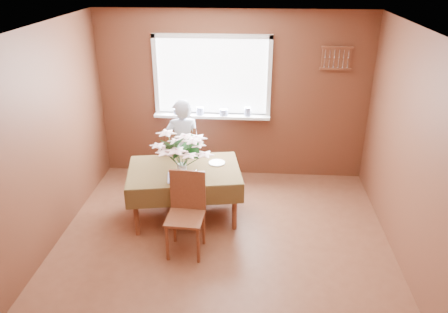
# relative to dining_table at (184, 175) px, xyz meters

# --- Properties ---
(floor) EXTENTS (4.50, 4.50, 0.00)m
(floor) POSITION_rel_dining_table_xyz_m (0.54, -0.92, -0.60)
(floor) COLOR brown
(floor) RESTS_ON ground
(ceiling) EXTENTS (4.50, 4.50, 0.00)m
(ceiling) POSITION_rel_dining_table_xyz_m (0.54, -0.92, 1.90)
(ceiling) COLOR white
(ceiling) RESTS_ON wall_back
(wall_back) EXTENTS (4.00, 0.00, 4.00)m
(wall_back) POSITION_rel_dining_table_xyz_m (0.54, 1.33, 0.65)
(wall_back) COLOR brown
(wall_back) RESTS_ON floor
(wall_left) EXTENTS (0.00, 4.50, 4.50)m
(wall_left) POSITION_rel_dining_table_xyz_m (-1.46, -0.92, 0.65)
(wall_left) COLOR brown
(wall_left) RESTS_ON floor
(wall_right) EXTENTS (0.00, 4.50, 4.50)m
(wall_right) POSITION_rel_dining_table_xyz_m (2.54, -0.92, 0.65)
(wall_right) COLOR brown
(wall_right) RESTS_ON floor
(window_assembly) EXTENTS (1.72, 0.20, 1.22)m
(window_assembly) POSITION_rel_dining_table_xyz_m (0.24, 1.28, 0.76)
(window_assembly) COLOR white
(window_assembly) RESTS_ON wall_back
(spoon_rack) EXTENTS (0.44, 0.05, 0.33)m
(spoon_rack) POSITION_rel_dining_table_xyz_m (1.99, 1.30, 1.25)
(spoon_rack) COLOR brown
(spoon_rack) RESTS_ON wall_back
(dining_table) EXTENTS (1.56, 1.20, 0.69)m
(dining_table) POSITION_rel_dining_table_xyz_m (0.00, 0.00, 0.00)
(dining_table) COLOR brown
(dining_table) RESTS_ON floor
(chair_far) EXTENTS (0.50, 0.50, 1.00)m
(chair_far) POSITION_rel_dining_table_xyz_m (-0.16, 0.73, -0.06)
(chair_far) COLOR brown
(chair_far) RESTS_ON floor
(chair_near) EXTENTS (0.43, 0.43, 0.96)m
(chair_near) POSITION_rel_dining_table_xyz_m (0.13, -0.69, -0.08)
(chair_near) COLOR brown
(chair_near) RESTS_ON floor
(seated_woman) EXTENTS (0.59, 0.47, 1.41)m
(seated_woman) POSITION_rel_dining_table_xyz_m (-0.12, 0.64, 0.10)
(seated_woman) COLOR white
(seated_woman) RESTS_ON floor
(flower_bouquet) EXTENTS (0.60, 0.60, 0.52)m
(flower_bouquet) POSITION_rel_dining_table_xyz_m (0.00, -0.17, 0.42)
(flower_bouquet) COLOR white
(flower_bouquet) RESTS_ON dining_table
(side_plate) EXTENTS (0.23, 0.23, 0.01)m
(side_plate) POSITION_rel_dining_table_xyz_m (0.40, 0.21, 0.09)
(side_plate) COLOR white
(side_plate) RESTS_ON dining_table
(table_knife) EXTENTS (0.04, 0.24, 0.00)m
(table_knife) POSITION_rel_dining_table_xyz_m (0.16, -0.14, 0.09)
(table_knife) COLOR silver
(table_knife) RESTS_ON dining_table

